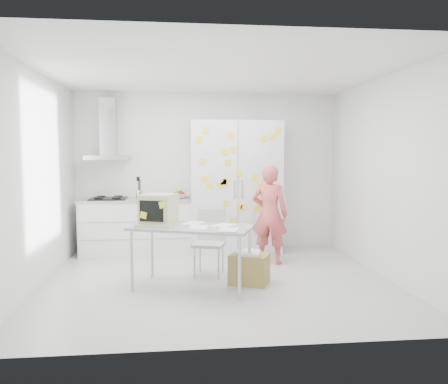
{
  "coord_description": "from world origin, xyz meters",
  "views": [
    {
      "loc": [
        -0.5,
        -5.59,
        1.66
      ],
      "look_at": [
        0.15,
        0.64,
        1.11
      ],
      "focal_mm": 35.0,
      "sensor_mm": 36.0,
      "label": 1
    }
  ],
  "objects": [
    {
      "name": "tall_cabinet",
      "position": [
        0.45,
        1.67,
        1.1
      ],
      "size": [
        1.5,
        0.68,
        2.2
      ],
      "color": "silver",
      "rests_on": "ground"
    },
    {
      "name": "ceiling",
      "position": [
        0.0,
        0.0,
        2.7
      ],
      "size": [
        4.5,
        4.0,
        0.02
      ],
      "primitive_type": "cube",
      "color": "white",
      "rests_on": "walls"
    },
    {
      "name": "desk",
      "position": [
        -0.61,
        -0.16,
        0.88
      ],
      "size": [
        1.61,
        1.18,
        1.15
      ],
      "rotation": [
        0.0,
        0.0,
        -0.35
      ],
      "color": "#9EA1A9",
      "rests_on": "ground"
    },
    {
      "name": "cardboard_box",
      "position": [
        0.4,
        -0.15,
        0.2
      ],
      "size": [
        0.59,
        0.54,
        0.42
      ],
      "rotation": [
        0.0,
        0.0,
        -0.4
      ],
      "color": "olive",
      "rests_on": "ground"
    },
    {
      "name": "range_hood",
      "position": [
        -1.65,
        1.84,
        1.96
      ],
      "size": [
        0.7,
        0.48,
        1.01
      ],
      "color": "silver",
      "rests_on": "walls"
    },
    {
      "name": "chair",
      "position": [
        -0.08,
        0.33,
        0.51
      ],
      "size": [
        0.5,
        0.5,
        0.9
      ],
      "rotation": [
        0.0,
        0.0,
        -0.28
      ],
      "color": "#BBBBB9",
      "rests_on": "ground"
    },
    {
      "name": "counter_run",
      "position": [
        -1.2,
        1.7,
        0.47
      ],
      "size": [
        1.84,
        0.63,
        1.28
      ],
      "color": "white",
      "rests_on": "ground"
    },
    {
      "name": "floor",
      "position": [
        0.0,
        0.0,
        -0.01
      ],
      "size": [
        4.5,
        4.0,
        0.02
      ],
      "primitive_type": "cube",
      "color": "silver",
      "rests_on": "ground"
    },
    {
      "name": "walls",
      "position": [
        0.0,
        0.72,
        1.35
      ],
      "size": [
        4.52,
        4.01,
        2.7
      ],
      "color": "white",
      "rests_on": "ground"
    },
    {
      "name": "person",
      "position": [
        0.87,
        0.85,
        0.75
      ],
      "size": [
        0.65,
        0.56,
        1.51
      ],
      "primitive_type": "imported",
      "rotation": [
        0.0,
        0.0,
        2.71
      ],
      "color": "#D05151",
      "rests_on": "ground"
    }
  ]
}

